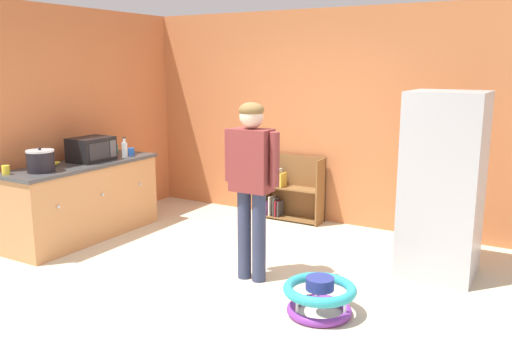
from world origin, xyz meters
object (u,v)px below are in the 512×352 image
object	(u,v)px
green_cup	(98,152)
yellow_cup	(6,170)
clear_bottle	(125,149)
baby_walker	(320,296)
bookshelf	(290,192)
blue_cup	(131,152)
teal_cup	(115,149)
refrigerator	(443,185)
microwave	(91,149)
kitchen_counter	(84,200)
crock_pot	(41,161)
standing_person	(251,174)
banana_bunch	(55,163)

from	to	relation	value
green_cup	yellow_cup	world-z (taller)	same
clear_bottle	baby_walker	bearing A→B (deg)	-18.62
bookshelf	green_cup	world-z (taller)	green_cup
blue_cup	teal_cup	bearing A→B (deg)	167.77
refrigerator	blue_cup	bearing A→B (deg)	-176.01
baby_walker	green_cup	size ratio (longest dim) A/B	6.36
microwave	yellow_cup	size ratio (longest dim) A/B	5.05
kitchen_counter	blue_cup	size ratio (longest dim) A/B	20.22
yellow_cup	kitchen_counter	bearing A→B (deg)	79.84
baby_walker	yellow_cup	size ratio (longest dim) A/B	6.36
refrigerator	yellow_cup	xyz separation A→B (m)	(-4.02, -1.81, 0.06)
crock_pot	baby_walker	bearing A→B (deg)	2.03
standing_person	baby_walker	world-z (taller)	standing_person
refrigerator	microwave	size ratio (longest dim) A/B	3.71
crock_pot	clear_bottle	bearing A→B (deg)	84.74
kitchen_counter	crock_pot	distance (m)	0.82
green_cup	refrigerator	bearing A→B (deg)	7.29
bookshelf	clear_bottle	world-z (taller)	clear_bottle
crock_pot	banana_bunch	distance (m)	0.36
green_cup	microwave	bearing A→B (deg)	-56.14
clear_bottle	teal_cup	world-z (taller)	clear_bottle
banana_bunch	clear_bottle	bearing A→B (deg)	72.04
baby_walker	microwave	size ratio (longest dim) A/B	1.26
banana_bunch	clear_bottle	world-z (taller)	clear_bottle
banana_bunch	kitchen_counter	bearing A→B (deg)	66.70
crock_pot	blue_cup	size ratio (longest dim) A/B	3.05
microwave	standing_person	bearing A→B (deg)	-6.59
bookshelf	teal_cup	distance (m)	2.36
teal_cup	kitchen_counter	bearing A→B (deg)	-74.37
teal_cup	yellow_cup	size ratio (longest dim) A/B	1.00
banana_bunch	blue_cup	size ratio (longest dim) A/B	1.67
clear_bottle	teal_cup	size ratio (longest dim) A/B	2.59
standing_person	kitchen_counter	bearing A→B (deg)	177.20
microwave	blue_cup	bearing A→B (deg)	75.63
banana_bunch	yellow_cup	size ratio (longest dim) A/B	1.67
blue_cup	bookshelf	bearing A→B (deg)	37.05
crock_pot	kitchen_counter	bearing A→B (deg)	94.42
blue_cup	yellow_cup	xyz separation A→B (m)	(-0.30, -1.55, 0.00)
baby_walker	yellow_cup	bearing A→B (deg)	-173.43
banana_bunch	crock_pot	bearing A→B (deg)	-62.17
baby_walker	bookshelf	bearing A→B (deg)	121.42
standing_person	baby_walker	size ratio (longest dim) A/B	2.80
teal_cup	clear_bottle	bearing A→B (deg)	-29.04
banana_bunch	yellow_cup	bearing A→B (deg)	-93.47
kitchen_counter	refrigerator	size ratio (longest dim) A/B	1.08
baby_walker	clear_bottle	xyz separation A→B (m)	(-3.07, 1.03, 0.84)
refrigerator	yellow_cup	bearing A→B (deg)	-155.79
microwave	yellow_cup	world-z (taller)	microwave
clear_bottle	green_cup	xyz separation A→B (m)	(-0.32, -0.13, -0.05)
refrigerator	bookshelf	world-z (taller)	refrigerator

